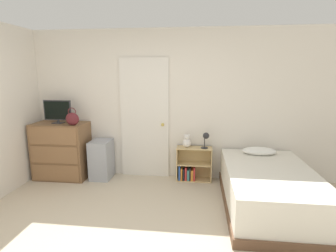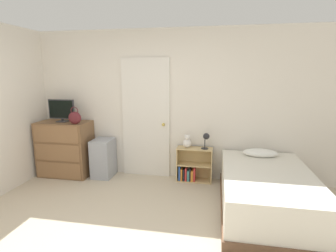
{
  "view_description": "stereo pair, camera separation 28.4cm",
  "coord_description": "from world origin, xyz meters",
  "px_view_note": "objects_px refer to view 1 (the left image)",
  "views": [
    {
      "loc": [
        0.87,
        -2.21,
        1.82
      ],
      "look_at": [
        0.38,
        1.97,
        0.97
      ],
      "focal_mm": 28.0,
      "sensor_mm": 36.0,
      "label": 1
    },
    {
      "loc": [
        1.15,
        -2.17,
        1.82
      ],
      "look_at": [
        0.38,
        1.97,
        0.97
      ],
      "focal_mm": 28.0,
      "sensor_mm": 36.0,
      "label": 2
    }
  ],
  "objects_px": {
    "bookshelf": "(191,167)",
    "desk_lamp": "(206,137)",
    "dresser": "(62,151)",
    "tv": "(57,111)",
    "handbag": "(72,119)",
    "bed": "(269,188)",
    "storage_bin": "(102,159)",
    "teddy_bear": "(187,142)"
  },
  "relations": [
    {
      "from": "tv",
      "to": "bookshelf",
      "type": "height_order",
      "value": "tv"
    },
    {
      "from": "tv",
      "to": "bookshelf",
      "type": "distance_m",
      "value": 2.48
    },
    {
      "from": "bed",
      "to": "storage_bin",
      "type": "bearing_deg",
      "value": 164.3
    },
    {
      "from": "dresser",
      "to": "storage_bin",
      "type": "distance_m",
      "value": 0.72
    },
    {
      "from": "handbag",
      "to": "teddy_bear",
      "type": "distance_m",
      "value": 1.93
    },
    {
      "from": "teddy_bear",
      "to": "bed",
      "type": "distance_m",
      "value": 1.48
    },
    {
      "from": "dresser",
      "to": "bed",
      "type": "xyz_separation_m",
      "value": [
        3.34,
        -0.69,
        -0.21
      ]
    },
    {
      "from": "desk_lamp",
      "to": "bed",
      "type": "bearing_deg",
      "value": -43.21
    },
    {
      "from": "tv",
      "to": "bed",
      "type": "relative_size",
      "value": 0.25
    },
    {
      "from": "dresser",
      "to": "tv",
      "type": "distance_m",
      "value": 0.7
    },
    {
      "from": "bookshelf",
      "to": "bed",
      "type": "bearing_deg",
      "value": -37.92
    },
    {
      "from": "tv",
      "to": "handbag",
      "type": "distance_m",
      "value": 0.38
    },
    {
      "from": "desk_lamp",
      "to": "handbag",
      "type": "bearing_deg",
      "value": -173.35
    },
    {
      "from": "storage_bin",
      "to": "teddy_bear",
      "type": "height_order",
      "value": "teddy_bear"
    },
    {
      "from": "desk_lamp",
      "to": "bed",
      "type": "height_order",
      "value": "desk_lamp"
    },
    {
      "from": "handbag",
      "to": "bookshelf",
      "type": "height_order",
      "value": "handbag"
    },
    {
      "from": "bookshelf",
      "to": "teddy_bear",
      "type": "relative_size",
      "value": 2.64
    },
    {
      "from": "teddy_bear",
      "to": "desk_lamp",
      "type": "height_order",
      "value": "desk_lamp"
    },
    {
      "from": "handbag",
      "to": "desk_lamp",
      "type": "xyz_separation_m",
      "value": [
        2.18,
        0.25,
        -0.31
      ]
    },
    {
      "from": "desk_lamp",
      "to": "teddy_bear",
      "type": "bearing_deg",
      "value": 173.24
    },
    {
      "from": "tv",
      "to": "handbag",
      "type": "height_order",
      "value": "tv"
    },
    {
      "from": "handbag",
      "to": "bed",
      "type": "height_order",
      "value": "handbag"
    },
    {
      "from": "bookshelf",
      "to": "desk_lamp",
      "type": "bearing_deg",
      "value": -10.78
    },
    {
      "from": "desk_lamp",
      "to": "bed",
      "type": "relative_size",
      "value": 0.14
    },
    {
      "from": "handbag",
      "to": "desk_lamp",
      "type": "bearing_deg",
      "value": 6.65
    },
    {
      "from": "storage_bin",
      "to": "dresser",
      "type": "bearing_deg",
      "value": -176.06
    },
    {
      "from": "teddy_bear",
      "to": "dresser",
      "type": "bearing_deg",
      "value": -176.42
    },
    {
      "from": "teddy_bear",
      "to": "desk_lamp",
      "type": "xyz_separation_m",
      "value": [
        0.32,
        -0.04,
        0.09
      ]
    },
    {
      "from": "dresser",
      "to": "bed",
      "type": "bearing_deg",
      "value": -11.74
    },
    {
      "from": "handbag",
      "to": "teddy_bear",
      "type": "height_order",
      "value": "handbag"
    },
    {
      "from": "dresser",
      "to": "handbag",
      "type": "bearing_deg",
      "value": -26.06
    },
    {
      "from": "storage_bin",
      "to": "desk_lamp",
      "type": "bearing_deg",
      "value": 1.62
    },
    {
      "from": "tv",
      "to": "handbag",
      "type": "xyz_separation_m",
      "value": [
        0.34,
        -0.16,
        -0.1
      ]
    },
    {
      "from": "tv",
      "to": "bed",
      "type": "xyz_separation_m",
      "value": [
        3.36,
        -0.7,
        -0.91
      ]
    },
    {
      "from": "tv",
      "to": "desk_lamp",
      "type": "xyz_separation_m",
      "value": [
        2.52,
        0.1,
        -0.41
      ]
    },
    {
      "from": "storage_bin",
      "to": "tv",
      "type": "bearing_deg",
      "value": -176.33
    },
    {
      "from": "bed",
      "to": "tv",
      "type": "bearing_deg",
      "value": 168.29
    },
    {
      "from": "dresser",
      "to": "desk_lamp",
      "type": "xyz_separation_m",
      "value": [
        2.5,
        0.1,
        0.29
      ]
    },
    {
      "from": "teddy_bear",
      "to": "bookshelf",
      "type": "bearing_deg",
      "value": 4.16
    },
    {
      "from": "storage_bin",
      "to": "bookshelf",
      "type": "xyz_separation_m",
      "value": [
        1.57,
        0.09,
        -0.11
      ]
    },
    {
      "from": "handbag",
      "to": "bed",
      "type": "xyz_separation_m",
      "value": [
        3.02,
        -0.54,
        -0.81
      ]
    },
    {
      "from": "desk_lamp",
      "to": "dresser",
      "type": "bearing_deg",
      "value": -177.73
    }
  ]
}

